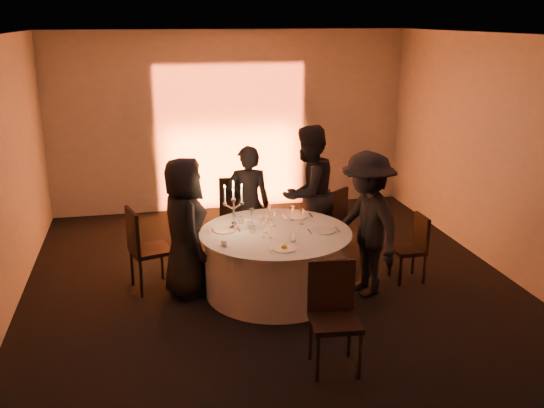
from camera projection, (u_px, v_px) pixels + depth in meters
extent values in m
plane|color=black|center=(275.00, 291.00, 7.35)|extent=(7.00, 7.00, 0.00)
plane|color=silver|center=(276.00, 35.00, 6.46)|extent=(7.00, 7.00, 0.00)
plane|color=beige|center=(231.00, 122.00, 10.18)|extent=(7.00, 0.00, 7.00)
plane|color=beige|center=(402.00, 310.00, 3.64)|extent=(7.00, 0.00, 7.00)
plane|color=beige|center=(511.00, 159.00, 7.51)|extent=(0.00, 7.00, 7.00)
cube|color=black|center=(235.00, 209.00, 10.32)|extent=(0.25, 0.12, 0.10)
cylinder|color=black|center=(275.00, 290.00, 7.35)|extent=(0.60, 0.60, 0.03)
cylinder|color=black|center=(276.00, 263.00, 7.24)|extent=(0.20, 0.20, 0.75)
cylinder|color=silver|center=(276.00, 263.00, 7.24)|extent=(1.68, 1.68, 0.75)
cylinder|color=silver|center=(276.00, 232.00, 7.13)|extent=(1.80, 1.80, 0.02)
cube|color=black|center=(151.00, 250.00, 7.30)|extent=(0.56, 0.56, 0.05)
cube|color=black|center=(133.00, 231.00, 7.13)|extent=(0.16, 0.44, 0.52)
cylinder|color=black|center=(172.00, 272.00, 7.30)|extent=(0.04, 0.04, 0.48)
cylinder|color=black|center=(162.00, 261.00, 7.63)|extent=(0.04, 0.04, 0.48)
cylinder|color=black|center=(141.00, 278.00, 7.13)|extent=(0.04, 0.04, 0.48)
cylinder|color=black|center=(132.00, 267.00, 7.45)|extent=(0.04, 0.04, 0.48)
cube|color=black|center=(236.00, 211.00, 8.76)|extent=(0.51, 0.51, 0.05)
cube|color=black|center=(236.00, 196.00, 8.47)|extent=(0.46, 0.10, 0.53)
cylinder|color=black|center=(249.00, 223.00, 9.04)|extent=(0.04, 0.04, 0.49)
cylinder|color=black|center=(222.00, 223.00, 9.00)|extent=(0.04, 0.04, 0.49)
cylinder|color=black|center=(250.00, 232.00, 8.66)|extent=(0.04, 0.04, 0.49)
cylinder|color=black|center=(222.00, 232.00, 8.63)|extent=(0.04, 0.04, 0.49)
cube|color=black|center=(329.00, 218.00, 8.68)|extent=(0.54, 0.54, 0.05)
cube|color=black|center=(339.00, 205.00, 8.51)|extent=(0.33, 0.27, 0.44)
cylinder|color=black|center=(325.00, 227.00, 8.97)|extent=(0.04, 0.04, 0.41)
cylinder|color=black|center=(312.00, 233.00, 8.72)|extent=(0.04, 0.04, 0.41)
cylinder|color=black|center=(344.00, 232.00, 8.77)|extent=(0.04, 0.04, 0.41)
cylinder|color=black|center=(331.00, 238.00, 8.53)|extent=(0.04, 0.04, 0.41)
cube|color=black|center=(408.00, 250.00, 7.56)|extent=(0.37, 0.37, 0.05)
cube|color=black|center=(422.00, 232.00, 7.52)|extent=(0.04, 0.37, 0.42)
cylinder|color=black|center=(390.00, 261.00, 7.73)|extent=(0.04, 0.04, 0.40)
cylinder|color=black|center=(400.00, 271.00, 7.44)|extent=(0.04, 0.04, 0.40)
cylinder|color=black|center=(413.00, 259.00, 7.80)|extent=(0.04, 0.04, 0.40)
cylinder|color=black|center=(424.00, 269.00, 7.50)|extent=(0.04, 0.04, 0.40)
cube|color=black|center=(335.00, 322.00, 5.59)|extent=(0.49, 0.49, 0.05)
cube|color=black|center=(331.00, 285.00, 5.70)|extent=(0.45, 0.08, 0.51)
cylinder|color=black|center=(318.00, 358.00, 5.46)|extent=(0.04, 0.04, 0.48)
cylinder|color=black|center=(359.00, 356.00, 5.51)|extent=(0.04, 0.04, 0.48)
cylinder|color=black|center=(310.00, 337.00, 5.83)|extent=(0.04, 0.04, 0.48)
cylinder|color=black|center=(349.00, 335.00, 5.87)|extent=(0.04, 0.04, 0.48)
imported|color=black|center=(185.00, 227.00, 7.08)|extent=(0.67, 0.90, 1.67)
imported|color=black|center=(248.00, 204.00, 8.06)|extent=(0.63, 0.46, 1.60)
imported|color=black|center=(308.00, 193.00, 8.11)|extent=(1.13, 1.08, 1.84)
imported|color=black|center=(366.00, 224.00, 7.08)|extent=(0.88, 1.24, 1.73)
cylinder|color=white|center=(224.00, 230.00, 7.14)|extent=(0.26, 0.26, 0.01)
cube|color=silver|center=(210.00, 232.00, 7.11)|extent=(0.01, 0.17, 0.01)
cube|color=silver|center=(239.00, 229.00, 7.18)|extent=(0.02, 0.17, 0.01)
cylinder|color=white|center=(254.00, 217.00, 7.62)|extent=(0.26, 0.26, 0.01)
cube|color=silver|center=(241.00, 218.00, 7.59)|extent=(0.02, 0.17, 0.01)
cube|color=silver|center=(268.00, 216.00, 7.65)|extent=(0.01, 0.17, 0.01)
cylinder|color=white|center=(298.00, 216.00, 7.66)|extent=(0.27, 0.27, 0.01)
cube|color=silver|center=(285.00, 217.00, 7.63)|extent=(0.02, 0.17, 0.01)
cube|color=silver|center=(311.00, 215.00, 7.69)|extent=(0.01, 0.17, 0.01)
cylinder|color=white|center=(324.00, 231.00, 7.14)|extent=(0.28, 0.28, 0.01)
cube|color=silver|center=(310.00, 232.00, 7.10)|extent=(0.02, 0.17, 0.01)
cube|color=silver|center=(337.00, 230.00, 7.17)|extent=(0.01, 0.17, 0.01)
cylinder|color=white|center=(284.00, 248.00, 6.59)|extent=(0.26, 0.26, 0.01)
cube|color=silver|center=(269.00, 250.00, 6.55)|extent=(0.02, 0.17, 0.01)
cube|color=silver|center=(299.00, 247.00, 6.62)|extent=(0.02, 0.17, 0.01)
sphere|color=yellow|center=(284.00, 245.00, 6.57)|extent=(0.07, 0.07, 0.07)
cylinder|color=white|center=(224.00, 245.00, 6.69)|extent=(0.11, 0.11, 0.01)
cylinder|color=white|center=(224.00, 242.00, 6.68)|extent=(0.07, 0.07, 0.06)
cylinder|color=silver|center=(234.00, 228.00, 7.22)|extent=(0.12, 0.12, 0.02)
sphere|color=silver|center=(234.00, 224.00, 7.20)|extent=(0.07, 0.07, 0.07)
cylinder|color=silver|center=(234.00, 214.00, 7.17)|extent=(0.02, 0.02, 0.32)
cylinder|color=silver|center=(233.00, 200.00, 7.12)|extent=(0.05, 0.05, 0.03)
cylinder|color=white|center=(233.00, 191.00, 7.08)|extent=(0.02, 0.02, 0.20)
cone|color=orange|center=(233.00, 181.00, 7.05)|extent=(0.02, 0.02, 0.03)
cylinder|color=silver|center=(229.00, 207.00, 7.13)|extent=(0.11, 0.02, 0.08)
cylinder|color=silver|center=(225.00, 204.00, 7.11)|extent=(0.05, 0.05, 0.03)
cylinder|color=white|center=(225.00, 196.00, 7.08)|extent=(0.02, 0.02, 0.20)
cone|color=orange|center=(224.00, 186.00, 7.04)|extent=(0.02, 0.02, 0.03)
cylinder|color=silver|center=(238.00, 206.00, 7.15)|extent=(0.11, 0.02, 0.08)
cylinder|color=silver|center=(242.00, 203.00, 7.15)|extent=(0.05, 0.05, 0.03)
cylinder|color=white|center=(242.00, 195.00, 7.12)|extent=(0.02, 0.02, 0.20)
cone|color=orange|center=(242.00, 185.00, 7.08)|extent=(0.02, 0.02, 0.03)
cylinder|color=white|center=(271.00, 238.00, 6.91)|extent=(0.06, 0.06, 0.01)
cylinder|color=white|center=(271.00, 234.00, 6.90)|extent=(0.01, 0.01, 0.10)
cone|color=white|center=(271.00, 226.00, 6.87)|extent=(0.07, 0.07, 0.09)
cylinder|color=white|center=(252.00, 223.00, 7.41)|extent=(0.06, 0.06, 0.01)
cylinder|color=white|center=(252.00, 219.00, 7.39)|extent=(0.01, 0.01, 0.10)
cone|color=white|center=(252.00, 212.00, 7.36)|extent=(0.07, 0.07, 0.09)
cylinder|color=white|center=(264.00, 237.00, 6.93)|extent=(0.06, 0.06, 0.01)
cylinder|color=white|center=(263.00, 233.00, 6.92)|extent=(0.01, 0.01, 0.10)
cone|color=white|center=(263.00, 226.00, 6.89)|extent=(0.07, 0.07, 0.09)
cylinder|color=white|center=(270.00, 220.00, 7.52)|extent=(0.06, 0.06, 0.01)
cylinder|color=white|center=(270.00, 216.00, 7.51)|extent=(0.01, 0.01, 0.10)
cone|color=white|center=(270.00, 209.00, 7.48)|extent=(0.07, 0.07, 0.09)
cylinder|color=white|center=(302.00, 224.00, 7.37)|extent=(0.06, 0.06, 0.01)
cylinder|color=white|center=(302.00, 220.00, 7.36)|extent=(0.01, 0.01, 0.10)
cone|color=white|center=(302.00, 213.00, 7.33)|extent=(0.07, 0.07, 0.09)
cylinder|color=white|center=(292.00, 220.00, 7.51)|extent=(0.06, 0.06, 0.01)
cylinder|color=white|center=(292.00, 216.00, 7.49)|extent=(0.01, 0.01, 0.10)
cone|color=white|center=(292.00, 210.00, 7.46)|extent=(0.07, 0.07, 0.09)
cylinder|color=white|center=(274.00, 226.00, 7.30)|extent=(0.06, 0.06, 0.01)
cylinder|color=white|center=(274.00, 222.00, 7.29)|extent=(0.01, 0.01, 0.10)
cone|color=white|center=(274.00, 215.00, 7.26)|extent=(0.07, 0.07, 0.09)
cylinder|color=white|center=(237.00, 229.00, 7.21)|extent=(0.06, 0.06, 0.01)
cylinder|color=white|center=(237.00, 225.00, 7.19)|extent=(0.01, 0.01, 0.10)
cone|color=white|center=(237.00, 218.00, 7.17)|extent=(0.07, 0.07, 0.09)
cylinder|color=white|center=(266.00, 233.00, 7.07)|extent=(0.06, 0.06, 0.01)
cylinder|color=white|center=(266.00, 229.00, 7.06)|extent=(0.01, 0.01, 0.10)
cone|color=white|center=(266.00, 221.00, 7.03)|extent=(0.07, 0.07, 0.09)
cylinder|color=white|center=(241.00, 220.00, 7.40)|extent=(0.07, 0.07, 0.09)
cylinder|color=white|center=(253.00, 229.00, 7.07)|extent=(0.07, 0.07, 0.09)
cylinder|color=white|center=(293.00, 238.00, 6.80)|extent=(0.07, 0.07, 0.09)
cylinder|color=white|center=(250.00, 226.00, 7.19)|extent=(0.07, 0.07, 0.09)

